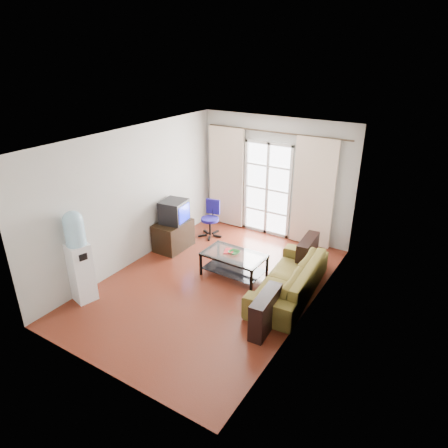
# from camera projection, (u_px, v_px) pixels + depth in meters

# --- Properties ---
(floor) EXTENTS (5.20, 5.20, 0.00)m
(floor) POSITION_uv_depth(u_px,v_px,m) (211.00, 283.00, 7.41)
(floor) COLOR maroon
(floor) RESTS_ON ground
(ceiling) EXTENTS (5.20, 5.20, 0.00)m
(ceiling) POSITION_uv_depth(u_px,v_px,m) (209.00, 138.00, 6.31)
(ceiling) COLOR white
(ceiling) RESTS_ON wall_back
(wall_back) EXTENTS (3.60, 0.02, 2.70)m
(wall_back) POSITION_uv_depth(u_px,v_px,m) (275.00, 178.00, 8.88)
(wall_back) COLOR #B9B8B0
(wall_back) RESTS_ON floor
(wall_front) EXTENTS (3.60, 0.02, 2.70)m
(wall_front) POSITION_uv_depth(u_px,v_px,m) (92.00, 288.00, 4.84)
(wall_front) COLOR #B9B8B0
(wall_front) RESTS_ON floor
(wall_left) EXTENTS (0.02, 5.20, 2.70)m
(wall_left) POSITION_uv_depth(u_px,v_px,m) (133.00, 198.00, 7.73)
(wall_left) COLOR #B9B8B0
(wall_left) RESTS_ON floor
(wall_right) EXTENTS (0.02, 5.20, 2.70)m
(wall_right) POSITION_uv_depth(u_px,v_px,m) (310.00, 241.00, 5.99)
(wall_right) COLOR #B9B8B0
(wall_right) RESTS_ON floor
(french_door) EXTENTS (1.16, 0.06, 2.15)m
(french_door) POSITION_uv_depth(u_px,v_px,m) (267.00, 189.00, 9.02)
(french_door) COLOR white
(french_door) RESTS_ON wall_back
(curtain_rod) EXTENTS (3.30, 0.04, 0.04)m
(curtain_rod) POSITION_uv_depth(u_px,v_px,m) (275.00, 132.00, 8.38)
(curtain_rod) COLOR #4C3F2D
(curtain_rod) RESTS_ON wall_back
(curtain_left) EXTENTS (0.90, 0.07, 2.35)m
(curtain_left) POSITION_uv_depth(u_px,v_px,m) (226.00, 177.00, 9.42)
(curtain_left) COLOR beige
(curtain_left) RESTS_ON curtain_rod
(curtain_right) EXTENTS (0.90, 0.07, 2.35)m
(curtain_right) POSITION_uv_depth(u_px,v_px,m) (313.00, 193.00, 8.39)
(curtain_right) COLOR beige
(curtain_right) RESTS_ON curtain_rod
(radiator) EXTENTS (0.64, 0.12, 0.64)m
(radiator) POSITION_uv_depth(u_px,v_px,m) (304.00, 229.00, 8.83)
(radiator) COLOR gray
(radiator) RESTS_ON floor
(sofa) EXTENTS (2.26, 1.14, 0.63)m
(sofa) POSITION_uv_depth(u_px,v_px,m) (289.00, 278.00, 6.99)
(sofa) COLOR brown
(sofa) RESTS_ON floor
(coffee_table) EXTENTS (1.18, 0.69, 0.47)m
(coffee_table) POSITION_uv_depth(u_px,v_px,m) (234.00, 262.00, 7.53)
(coffee_table) COLOR silver
(coffee_table) RESTS_ON floor
(bowl) EXTENTS (0.27, 0.27, 0.05)m
(bowl) POSITION_uv_depth(u_px,v_px,m) (234.00, 252.00, 7.47)
(bowl) COLOR #308448
(bowl) RESTS_ON coffee_table
(book) EXTENTS (0.31, 0.33, 0.02)m
(book) POSITION_uv_depth(u_px,v_px,m) (224.00, 251.00, 7.57)
(book) COLOR #A92414
(book) RESTS_ON coffee_table
(remote) EXTENTS (0.18, 0.09, 0.02)m
(remote) POSITION_uv_depth(u_px,v_px,m) (234.00, 250.00, 7.60)
(remote) COLOR black
(remote) RESTS_ON coffee_table
(tv_stand) EXTENTS (0.55, 0.82, 0.60)m
(tv_stand) POSITION_uv_depth(u_px,v_px,m) (173.00, 235.00, 8.61)
(tv_stand) COLOR black
(tv_stand) RESTS_ON floor
(crt_tv) EXTENTS (0.58, 0.58, 0.48)m
(crt_tv) POSITION_uv_depth(u_px,v_px,m) (173.00, 211.00, 8.41)
(crt_tv) COLOR black
(crt_tv) RESTS_ON tv_stand
(task_chair) EXTENTS (0.66, 0.66, 0.84)m
(task_chair) POSITION_uv_depth(u_px,v_px,m) (211.00, 226.00, 9.20)
(task_chair) COLOR black
(task_chair) RESTS_ON floor
(water_cooler) EXTENTS (0.41, 0.41, 1.65)m
(water_cooler) POSITION_uv_depth(u_px,v_px,m) (78.00, 255.00, 6.61)
(water_cooler) COLOR white
(water_cooler) RESTS_ON floor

